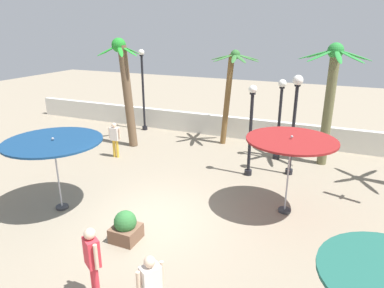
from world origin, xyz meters
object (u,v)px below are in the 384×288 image
(guest_1, at_px, (115,137))
(palm_tree_0, at_px, (125,82))
(patio_umbrella_1, at_px, (53,143))
(lamp_post_0, at_px, (280,114))
(guest_2, at_px, (151,285))
(patio_umbrella_3, at_px, (291,143))
(guest_0, at_px, (92,257))
(palm_tree_2, at_px, (230,84))
(planter, at_px, (126,227))
(lamp_post_3, at_px, (251,127))
(palm_tree_1, at_px, (331,90))
(lamp_post_1, at_px, (143,87))
(lamp_post_2, at_px, (295,115))

(guest_1, bearing_deg, palm_tree_0, 103.67)
(patio_umbrella_1, relative_size, lamp_post_0, 0.84)
(patio_umbrella_1, height_order, guest_2, patio_umbrella_1)
(patio_umbrella_3, bearing_deg, lamp_post_0, 103.57)
(palm_tree_0, distance_m, guest_0, 10.10)
(patio_umbrella_3, relative_size, palm_tree_0, 0.52)
(palm_tree_2, height_order, planter, palm_tree_2)
(guest_0, bearing_deg, lamp_post_3, 80.20)
(patio_umbrella_3, height_order, palm_tree_2, palm_tree_2)
(palm_tree_0, xyz_separation_m, guest_2, (6.28, -8.75, -2.07))
(palm_tree_1, xyz_separation_m, lamp_post_1, (-9.28, 1.33, -0.68))
(lamp_post_0, relative_size, guest_1, 2.20)
(lamp_post_1, distance_m, guest_1, 4.46)
(patio_umbrella_1, bearing_deg, guest_1, 103.56)
(palm_tree_2, relative_size, lamp_post_3, 1.29)
(lamp_post_0, bearing_deg, planter, -108.89)
(lamp_post_2, height_order, guest_1, lamp_post_2)
(palm_tree_2, height_order, guest_2, palm_tree_2)
(patio_umbrella_1, relative_size, lamp_post_2, 0.75)
(patio_umbrella_1, relative_size, guest_2, 1.81)
(guest_1, xyz_separation_m, planter, (3.86, -5.00, -0.55))
(patio_umbrella_3, relative_size, palm_tree_2, 0.58)
(guest_2, bearing_deg, patio_umbrella_1, 150.17)
(palm_tree_1, xyz_separation_m, guest_2, (-2.39, -9.93, -2.11))
(palm_tree_0, relative_size, guest_0, 2.90)
(palm_tree_2, relative_size, planter, 5.23)
(lamp_post_3, height_order, planter, lamp_post_3)
(guest_2, bearing_deg, lamp_post_1, 121.48)
(patio_umbrella_3, relative_size, lamp_post_0, 0.76)
(patio_umbrella_3, xyz_separation_m, palm_tree_2, (-3.56, 5.43, 0.65))
(palm_tree_1, distance_m, palm_tree_2, 4.41)
(palm_tree_1, height_order, lamp_post_1, palm_tree_1)
(palm_tree_0, xyz_separation_m, lamp_post_0, (6.84, 0.97, -1.05))
(patio_umbrella_1, bearing_deg, lamp_post_3, 45.75)
(patio_umbrella_3, bearing_deg, guest_0, -120.18)
(lamp_post_3, bearing_deg, palm_tree_1, 42.85)
(patio_umbrella_1, relative_size, palm_tree_1, 0.59)
(lamp_post_2, distance_m, guest_2, 8.52)
(patio_umbrella_1, height_order, guest_1, patio_umbrella_1)
(lamp_post_1, relative_size, lamp_post_3, 1.24)
(guest_2, height_order, planter, guest_2)
(patio_umbrella_3, relative_size, lamp_post_1, 0.60)
(palm_tree_1, relative_size, guest_2, 3.08)
(patio_umbrella_3, height_order, lamp_post_0, lamp_post_0)
(patio_umbrella_3, bearing_deg, palm_tree_0, 156.64)
(lamp_post_1, relative_size, guest_1, 2.77)
(lamp_post_0, xyz_separation_m, planter, (-2.59, -7.57, -1.59))
(palm_tree_2, xyz_separation_m, guest_2, (1.94, -10.77, -1.95))
(lamp_post_0, bearing_deg, palm_tree_1, 6.32)
(palm_tree_0, height_order, guest_1, palm_tree_0)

